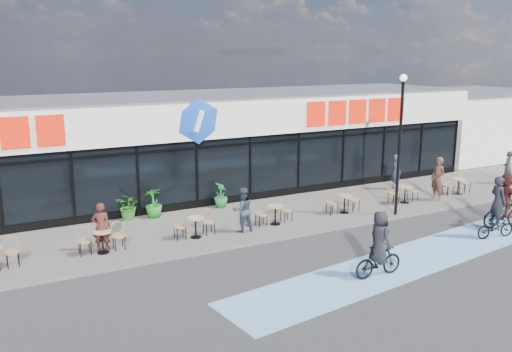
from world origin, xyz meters
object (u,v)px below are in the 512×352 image
at_px(patron_left, 101,227).
at_px(pedestrian_b, 396,172).
at_px(potted_plant_right, 221,195).
at_px(pedestrian_c, 507,168).
at_px(potted_plant_mid, 154,203).
at_px(patron_right, 243,210).
at_px(cyclist_b, 496,216).
at_px(cyclist_a, 505,203).
at_px(lamp_post, 400,134).
at_px(pedestrian_a, 438,179).
at_px(potted_plant_left, 129,206).

xyz_separation_m(patron_left, pedestrian_b, (14.24, 1.88, 0.02)).
distance_m(potted_plant_right, pedestrian_c, 14.61).
bearing_deg(potted_plant_mid, pedestrian_c, -8.89).
xyz_separation_m(patron_left, patron_right, (4.98, -0.36, -0.00)).
bearing_deg(patron_right, cyclist_b, 152.33).
bearing_deg(cyclist_a, patron_left, 163.18).
distance_m(lamp_post, pedestrian_c, 9.01).
height_order(potted_plant_mid, cyclist_b, cyclist_b).
relative_size(lamp_post, cyclist_a, 2.65).
bearing_deg(patron_right, cyclist_a, 159.53).
bearing_deg(pedestrian_b, patron_left, 105.44).
xyz_separation_m(patron_right, pedestrian_c, (14.94, 0.52, -0.00)).
distance_m(patron_right, pedestrian_a, 9.55).
bearing_deg(pedestrian_b, patron_right, 111.52).
bearing_deg(patron_left, cyclist_b, 174.75).
height_order(patron_right, pedestrian_c, patron_right).
xyz_separation_m(potted_plant_mid, patron_right, (2.33, -3.22, 0.24)).
bearing_deg(patron_left, pedestrian_a, -165.99).
height_order(potted_plant_left, patron_right, patron_right).
relative_size(potted_plant_left, pedestrian_b, 0.63).
height_order(patron_left, pedestrian_b, pedestrian_b).
bearing_deg(cyclist_a, potted_plant_mid, 148.09).
distance_m(potted_plant_right, pedestrian_b, 8.73).
bearing_deg(potted_plant_mid, lamp_post, -25.66).
bearing_deg(potted_plant_left, potted_plant_right, -1.73).
xyz_separation_m(cyclist_a, cyclist_b, (-1.29, -0.68, -0.12)).
height_order(patron_right, pedestrian_b, pedestrian_b).
bearing_deg(cyclist_b, potted_plant_left, 144.20).
distance_m(potted_plant_left, cyclist_a, 14.38).
xyz_separation_m(patron_left, pedestrian_c, (19.92, 0.16, -0.01)).
height_order(potted_plant_left, potted_plant_mid, potted_plant_mid).
height_order(potted_plant_right, patron_right, patron_right).
bearing_deg(patron_left, lamp_post, -170.83).
bearing_deg(potted_plant_right, cyclist_a, -40.24).
distance_m(potted_plant_left, pedestrian_c, 18.44).
bearing_deg(potted_plant_right, potted_plant_left, 178.27).
xyz_separation_m(potted_plant_mid, cyclist_b, (10.15, -7.80, 0.15)).
xyz_separation_m(potted_plant_mid, patron_left, (-2.65, -2.86, 0.24)).
bearing_deg(lamp_post, patron_left, 173.31).
distance_m(potted_plant_right, patron_left, 6.32).
xyz_separation_m(potted_plant_right, cyclist_b, (7.22, -7.88, 0.21)).
height_order(potted_plant_right, cyclist_a, cyclist_a).
distance_m(pedestrian_a, pedestrian_b, 2.37).
xyz_separation_m(patron_left, cyclist_b, (12.80, -4.94, -0.09)).
relative_size(lamp_post, potted_plant_mid, 4.75).
relative_size(pedestrian_b, pedestrian_c, 1.04).
bearing_deg(potted_plant_left, patron_left, -119.25).
bearing_deg(potted_plant_right, potted_plant_mid, -178.50).
bearing_deg(potted_plant_mid, potted_plant_right, 1.50).
height_order(lamp_post, pedestrian_a, lamp_post).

